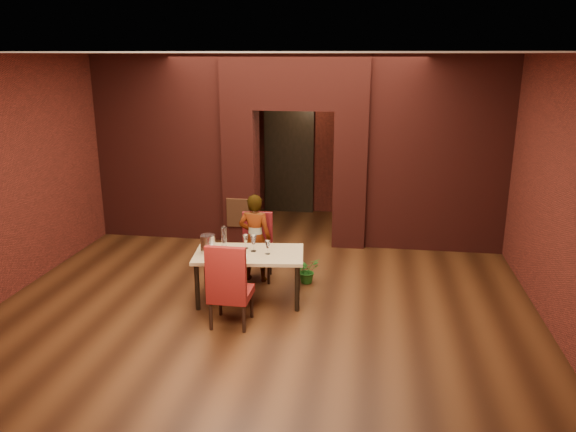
% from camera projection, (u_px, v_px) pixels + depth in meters
% --- Properties ---
extents(floor, '(8.00, 8.00, 0.00)m').
position_uv_depth(floor, '(275.00, 284.00, 8.08)').
color(floor, '#412210').
rests_on(floor, ground).
extents(ceiling, '(7.00, 8.00, 0.04)m').
position_uv_depth(ceiling, '(273.00, 53.00, 7.19)').
color(ceiling, silver).
rests_on(ceiling, ground).
extents(wall_back, '(7.00, 0.04, 3.20)m').
position_uv_depth(wall_back, '(309.00, 135.00, 11.43)').
color(wall_back, maroon).
rests_on(wall_back, ground).
extents(wall_front, '(7.00, 0.04, 3.20)m').
position_uv_depth(wall_front, '(171.00, 295.00, 3.84)').
color(wall_front, maroon).
rests_on(wall_front, ground).
extents(wall_left, '(0.04, 8.00, 3.20)m').
position_uv_depth(wall_left, '(38.00, 168.00, 8.15)').
color(wall_left, maroon).
rests_on(wall_left, ground).
extents(wall_right, '(0.04, 8.00, 3.20)m').
position_uv_depth(wall_right, '(545.00, 184.00, 7.12)').
color(wall_right, maroon).
rests_on(wall_right, ground).
extents(pillar_left, '(0.55, 0.55, 2.30)m').
position_uv_depth(pillar_left, '(241.00, 175.00, 9.80)').
color(pillar_left, maroon).
rests_on(pillar_left, ground).
extents(pillar_right, '(0.55, 0.55, 2.30)m').
position_uv_depth(pillar_right, '(350.00, 179.00, 9.52)').
color(pillar_right, maroon).
rests_on(pillar_right, ground).
extents(lintel, '(2.45, 0.55, 0.90)m').
position_uv_depth(lintel, '(295.00, 82.00, 9.22)').
color(lintel, maroon).
rests_on(lintel, ground).
extents(wing_wall_left, '(2.28, 0.35, 3.20)m').
position_uv_depth(wing_wall_left, '(163.00, 148.00, 9.89)').
color(wing_wall_left, maroon).
rests_on(wing_wall_left, ground).
extents(wing_wall_right, '(2.28, 0.35, 3.20)m').
position_uv_depth(wing_wall_right, '(438.00, 155.00, 9.19)').
color(wing_wall_right, maroon).
rests_on(wing_wall_right, ground).
extents(vent_panel, '(0.40, 0.03, 0.50)m').
position_uv_depth(vent_panel, '(238.00, 213.00, 9.69)').
color(vent_panel, '#A95A31').
rests_on(vent_panel, ground).
extents(rear_door, '(0.90, 0.08, 2.10)m').
position_uv_depth(rear_door, '(289.00, 162.00, 11.59)').
color(rear_door, black).
rests_on(rear_door, ground).
extents(rear_door_frame, '(1.02, 0.04, 2.22)m').
position_uv_depth(rear_door_frame, '(289.00, 162.00, 11.55)').
color(rear_door_frame, black).
rests_on(rear_door_frame, ground).
extents(dining_table, '(1.51, 0.97, 0.67)m').
position_uv_depth(dining_table, '(250.00, 276.00, 7.48)').
color(dining_table, tan).
rests_on(dining_table, ground).
extents(chair_far, '(0.49, 0.49, 0.97)m').
position_uv_depth(chair_far, '(257.00, 248.00, 8.14)').
color(chair_far, maroon).
rests_on(chair_far, ground).
extents(chair_near, '(0.49, 0.49, 1.06)m').
position_uv_depth(chair_near, '(231.00, 283.00, 6.75)').
color(chair_near, maroon).
rests_on(chair_near, ground).
extents(person_seated, '(0.49, 0.34, 1.29)m').
position_uv_depth(person_seated, '(255.00, 238.00, 8.06)').
color(person_seated, white).
rests_on(person_seated, ground).
extents(wine_glass_a, '(0.08, 0.08, 0.19)m').
position_uv_depth(wine_glass_a, '(246.00, 242.00, 7.53)').
color(wine_glass_a, white).
rests_on(wine_glass_a, dining_table).
extents(wine_glass_b, '(0.09, 0.09, 0.22)m').
position_uv_depth(wine_glass_b, '(253.00, 243.00, 7.42)').
color(wine_glass_b, white).
rests_on(wine_glass_b, dining_table).
extents(wine_glass_c, '(0.07, 0.07, 0.18)m').
position_uv_depth(wine_glass_c, '(268.00, 247.00, 7.32)').
color(wine_glass_c, white).
rests_on(wine_glass_c, dining_table).
extents(tasting_sheet, '(0.36, 0.29, 0.00)m').
position_uv_depth(tasting_sheet, '(234.00, 258.00, 7.21)').
color(tasting_sheet, silver).
rests_on(tasting_sheet, dining_table).
extents(wine_bucket, '(0.20, 0.20, 0.24)m').
position_uv_depth(wine_bucket, '(208.00, 244.00, 7.37)').
color(wine_bucket, silver).
rests_on(wine_bucket, dining_table).
extents(water_bottle, '(0.07, 0.07, 0.31)m').
position_uv_depth(water_bottle, '(224.00, 237.00, 7.55)').
color(water_bottle, white).
rests_on(water_bottle, dining_table).
extents(potted_plant, '(0.44, 0.44, 0.37)m').
position_uv_depth(potted_plant, '(307.00, 270.00, 8.09)').
color(potted_plant, '#20601B').
rests_on(potted_plant, ground).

